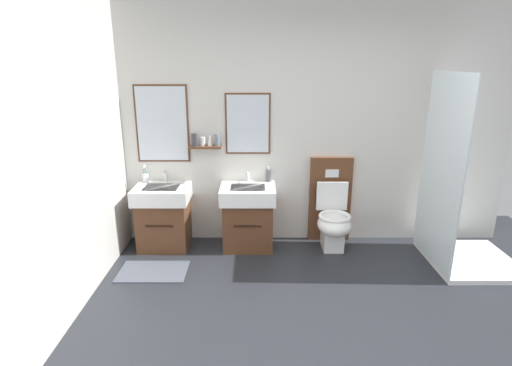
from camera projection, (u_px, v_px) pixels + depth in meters
ground_plane at (342, 359)px, 2.99m from camera, size 5.67×5.49×0.10m
wall_back at (311, 125)px, 4.58m from camera, size 4.47×0.27×2.70m
wall_left at (14, 174)px, 2.59m from camera, size 0.12×4.29×2.70m
bath_mat at (155, 271)px, 4.12m from camera, size 0.68×0.44×0.01m
vanity_sink_left at (166, 215)px, 4.60m from camera, size 0.60×0.52×0.72m
tap_on_left_sink at (167, 175)px, 4.67m from camera, size 0.03×0.13×0.11m
vanity_sink_right at (250, 215)px, 4.59m from camera, size 0.60×0.52×0.72m
tap_on_right_sink at (250, 175)px, 4.66m from camera, size 0.03×0.13×0.11m
toilet at (334, 215)px, 4.61m from camera, size 0.48×0.62×1.00m
toothbrush_cup at (147, 177)px, 4.66m from camera, size 0.07×0.07×0.20m
soap_dispenser at (270, 175)px, 4.66m from camera, size 0.06×0.06×0.18m
shower_tray at (461, 225)px, 4.18m from camera, size 0.87×0.91×1.95m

